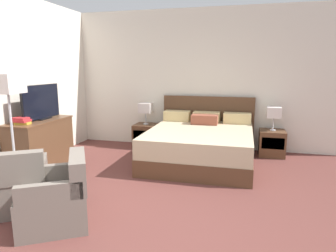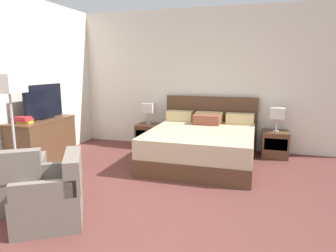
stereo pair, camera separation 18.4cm
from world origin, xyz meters
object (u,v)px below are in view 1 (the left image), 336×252
tv (41,103)px  armchair_companion (57,199)px  dresser (41,144)px  book_small_top (20,119)px  nightstand_left (146,136)px  table_lamp_left (146,108)px  book_red_cover (23,123)px  nightstand_right (272,143)px  floor_lamp (8,92)px  table_lamp_right (274,113)px  bed (201,144)px  armchair_by_window (16,187)px  book_blue_cover (22,121)px

tv → armchair_companion: tv is taller
dresser → book_small_top: (-0.02, -0.38, 0.49)m
tv → nightstand_left: bearing=52.2°
table_lamp_left → book_red_cover: table_lamp_left is taller
nightstand_right → floor_lamp: floor_lamp is taller
nightstand_left → dresser: (-1.27, -1.73, 0.18)m
book_small_top → floor_lamp: floor_lamp is taller
tv → armchair_companion: size_ratio=0.96×
nightstand_left → nightstand_right: 2.54m
nightstand_right → table_lamp_right: size_ratio=1.09×
bed → tv: size_ratio=2.27×
armchair_by_window → floor_lamp: floor_lamp is taller
bed → book_blue_cover: 2.95m
book_blue_cover → bed: bearing=28.9°
nightstand_left → book_red_cover: bearing=-120.7°
tv → book_small_top: size_ratio=4.11×
armchair_companion → floor_lamp: bearing=147.9°
book_blue_cover → armchair_companion: (1.37, -1.17, -0.59)m
armchair_by_window → armchair_companion: (0.67, -0.18, 0.00)m
book_small_top → floor_lamp: (0.23, -0.44, 0.43)m
nightstand_left → table_lamp_left: size_ratio=1.09×
nightstand_left → book_small_top: bearing=-121.3°
nightstand_right → book_small_top: size_ratio=2.24×
bed → floor_lamp: floor_lamp is taller
book_small_top → armchair_by_window: size_ratio=0.23×
table_lamp_right → bed: bearing=-150.7°
nightstand_right → bed: bearing=-150.7°
nightstand_right → table_lamp_right: bearing=90.0°
table_lamp_right → floor_lamp: size_ratio=0.28×
table_lamp_right → dresser: bearing=-155.6°
armchair_companion → table_lamp_right: bearing=53.4°
dresser → book_red_cover: 0.57m
nightstand_left → book_small_top: (-1.29, -2.11, 0.66)m
nightstand_right → table_lamp_left: (-2.54, 0.00, 0.59)m
book_blue_cover → armchair_by_window: book_blue_cover is taller
nightstand_left → book_blue_cover: size_ratio=2.18×
armchair_companion → book_blue_cover: bearing=139.6°
bed → nightstand_right: bed is taller
table_lamp_right → nightstand_right: bearing=-90.0°
nightstand_left → tv: (-1.27, -1.63, 0.85)m
table_lamp_right → armchair_by_window: table_lamp_right is taller
book_red_cover → floor_lamp: size_ratio=0.13×
armchair_by_window → floor_lamp: bearing=131.5°
nightstand_right → armchair_by_window: (-3.11, -3.10, 0.04)m
tv → book_blue_cover: 0.53m
bed → book_blue_cover: size_ratio=9.09×
table_lamp_right → book_blue_cover: bearing=-151.0°
table_lamp_right → book_small_top: size_ratio=2.05×
table_lamp_left → floor_lamp: size_ratio=0.28×
book_blue_cover → armchair_companion: bearing=-40.4°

